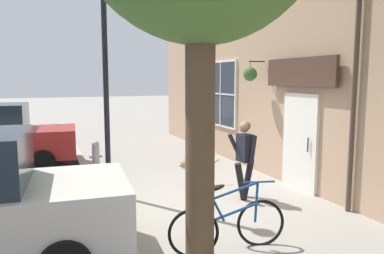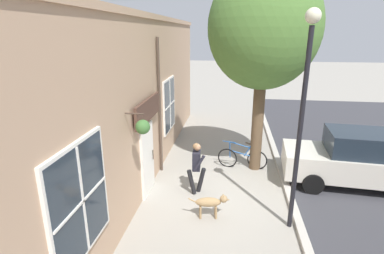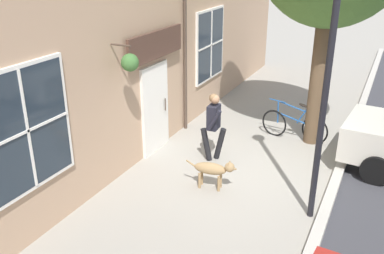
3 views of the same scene
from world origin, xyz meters
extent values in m
plane|color=gray|center=(0.00, 0.00, 0.00)|extent=(90.00, 90.00, 0.00)
cube|color=#B2ADA3|center=(2.00, 0.00, 0.06)|extent=(0.20, 28.00, 0.12)
cube|color=tan|center=(-2.35, 0.00, 2.49)|extent=(0.30, 18.00, 4.97)
cube|color=white|center=(-2.18, -0.01, 1.05)|extent=(0.10, 1.10, 2.10)
cube|color=#232D38|center=(-2.15, -0.01, 1.00)|extent=(0.03, 0.90, 1.90)
cylinder|color=#47382D|center=(-2.09, 0.34, 1.05)|extent=(0.03, 0.03, 0.30)
cube|color=#4C3328|center=(-2.08, -0.01, 2.55)|extent=(0.08, 2.20, 0.60)
cylinder|color=#47382D|center=(-2.12, 1.47, 2.24)|extent=(0.09, 0.09, 4.47)
cylinder|color=#47382D|center=(-1.96, -1.50, 2.83)|extent=(0.44, 0.04, 0.04)
cylinder|color=#47382D|center=(-1.78, -1.50, 2.65)|extent=(0.01, 0.01, 0.34)
cone|color=#2D2823|center=(-1.78, -1.50, 2.43)|extent=(0.32, 0.32, 0.18)
sphere|color=#3D6B33|center=(-1.78, -1.50, 2.52)|extent=(0.34, 0.34, 0.34)
cube|color=white|center=(-2.18, -3.80, 1.95)|extent=(0.08, 1.82, 2.02)
cube|color=#232D38|center=(-2.15, -3.80, 1.95)|extent=(0.03, 1.70, 1.90)
cube|color=white|center=(-2.13, -3.80, 1.95)|extent=(0.04, 0.04, 1.90)
cube|color=white|center=(-2.13, -3.80, 1.95)|extent=(0.04, 1.70, 0.04)
cylinder|color=black|center=(-0.60, 0.19, 0.38)|extent=(0.29, 0.14, 0.77)
cylinder|color=black|center=(-0.86, 0.02, 0.38)|extent=(0.29, 0.14, 0.77)
cube|color=black|center=(-0.73, 0.10, 1.04)|extent=(0.24, 0.35, 0.56)
sphere|color=#936B4C|center=(-0.71, 0.10, 1.46)|extent=(0.21, 0.21, 0.21)
sphere|color=brown|center=(-0.74, 0.10, 1.48)|extent=(0.20, 0.20, 0.20)
cylinder|color=black|center=(-0.78, 0.33, 1.04)|extent=(0.16, 0.09, 0.57)
cylinder|color=black|center=(-0.62, -0.12, 1.06)|extent=(0.33, 0.10, 0.52)
ellipsoid|color=#997A51|center=(-0.27, -1.10, 0.44)|extent=(0.69, 0.35, 0.24)
cylinder|color=#997A51|center=(-0.09, -0.99, 0.17)|extent=(0.06, 0.06, 0.33)
cylinder|color=#997A51|center=(-0.06, -1.15, 0.17)|extent=(0.06, 0.06, 0.33)
cylinder|color=#997A51|center=(-0.48, -1.05, 0.17)|extent=(0.06, 0.06, 0.33)
cylinder|color=#997A51|center=(-0.46, -1.20, 0.17)|extent=(0.06, 0.06, 0.33)
sphere|color=#997A51|center=(0.12, -1.04, 0.53)|extent=(0.20, 0.20, 0.20)
cone|color=#997A51|center=(0.23, -1.03, 0.51)|extent=(0.11, 0.10, 0.09)
cone|color=#997A51|center=(0.10, -1.00, 0.62)|extent=(0.06, 0.06, 0.07)
cone|color=#997A51|center=(0.11, -1.10, 0.62)|extent=(0.06, 0.06, 0.07)
cylinder|color=#997A51|center=(-0.68, -1.16, 0.49)|extent=(0.21, 0.06, 0.14)
cylinder|color=brown|center=(1.11, 2.09, 1.76)|extent=(0.39, 0.39, 3.52)
torus|color=black|center=(0.14, 2.07, 0.33)|extent=(0.69, 0.23, 0.70)
torus|color=black|center=(1.18, 2.04, 0.33)|extent=(0.69, 0.23, 0.70)
cylinder|color=#1E4C8C|center=(0.66, 2.06, 0.53)|extent=(0.97, 0.07, 0.26)
cylinder|color=#1E4C8C|center=(0.84, 2.05, 0.67)|extent=(0.26, 0.04, 0.46)
cylinder|color=#1E4C8C|center=(0.61, 2.06, 0.85)|extent=(0.82, 0.06, 0.23)
cylinder|color=#1E4C8C|center=(0.22, 2.07, 0.65)|extent=(0.07, 0.04, 0.58)
cylinder|color=#1E4C8C|center=(0.18, 2.07, 0.95)|extent=(0.45, 0.15, 0.03)
ellipsoid|color=black|center=(0.84, 2.05, 0.93)|extent=(0.25, 0.11, 0.11)
cylinder|color=black|center=(2.88, -5.28, 0.31)|extent=(0.63, 0.23, 0.62)
cylinder|color=black|center=(3.02, -3.53, 0.31)|extent=(0.63, 0.23, 0.62)
cylinder|color=black|center=(2.71, 0.53, 0.31)|extent=(0.63, 0.23, 0.62)
cylinder|color=black|center=(1.77, -1.20, 2.37)|extent=(0.11, 0.11, 4.73)
cylinder|color=#99999E|center=(1.70, -3.55, 0.31)|extent=(0.20, 0.20, 0.62)
sphere|color=#99999E|center=(1.70, -3.55, 0.67)|extent=(0.20, 0.20, 0.20)
cylinder|color=#99999E|center=(1.82, -3.55, 0.34)|extent=(0.10, 0.07, 0.07)
cylinder|color=#99999E|center=(1.58, -3.55, 0.34)|extent=(0.10, 0.07, 0.07)
camera|label=1|loc=(3.03, 6.51, 2.41)|focal=35.00mm
camera|label=2|loc=(0.24, -7.83, 4.59)|focal=28.00mm
camera|label=3|loc=(2.70, -8.05, 4.49)|focal=40.00mm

